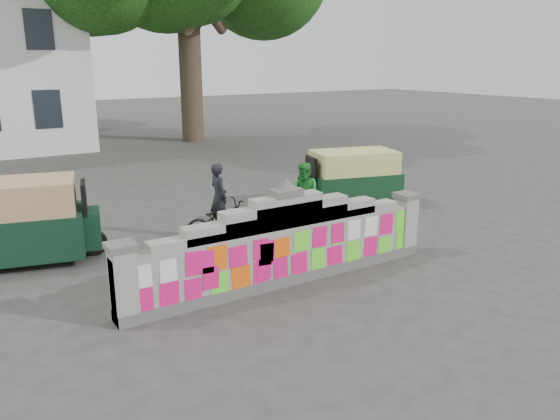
# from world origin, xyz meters

# --- Properties ---
(ground) EXTENTS (100.00, 100.00, 0.00)m
(ground) POSITION_xyz_m (0.00, 0.00, 0.00)
(ground) COLOR #383533
(ground) RESTS_ON ground
(parapet_wall) EXTENTS (6.48, 0.44, 2.01)m
(parapet_wall) POSITION_xyz_m (-0.00, -0.01, 0.75)
(parapet_wall) COLOR #4C4C49
(parapet_wall) RESTS_ON ground
(cyclist_bike) EXTENTS (1.74, 0.62, 0.91)m
(cyclist_bike) POSITION_xyz_m (0.09, 2.97, 0.45)
(cyclist_bike) COLOR black
(cyclist_bike) RESTS_ON ground
(cyclist_rider) EXTENTS (0.38, 0.57, 1.54)m
(cyclist_rider) POSITION_xyz_m (0.09, 2.97, 0.77)
(cyclist_rider) COLOR black
(cyclist_rider) RESTS_ON ground
(pedestrian) EXTENTS (0.93, 0.99, 1.62)m
(pedestrian) POSITION_xyz_m (2.33, 2.71, 0.81)
(pedestrian) COLOR #25892F
(pedestrian) RESTS_ON ground
(rickshaw_left) EXTENTS (3.20, 2.02, 1.72)m
(rickshaw_left) POSITION_xyz_m (-4.02, 3.76, 0.89)
(rickshaw_left) COLOR black
(rickshaw_left) RESTS_ON ground
(rickshaw_right) EXTENTS (2.96, 1.91, 1.59)m
(rickshaw_right) POSITION_xyz_m (4.52, 3.61, 0.82)
(rickshaw_right) COLOR #11331C
(rickshaw_right) RESTS_ON ground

